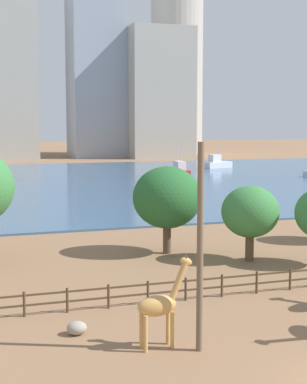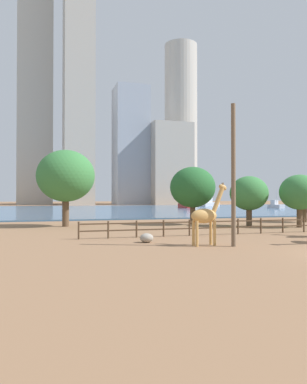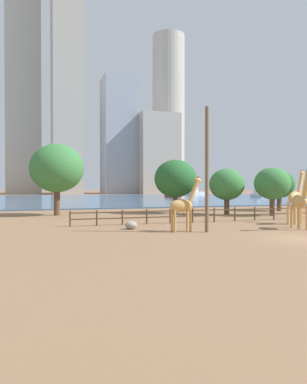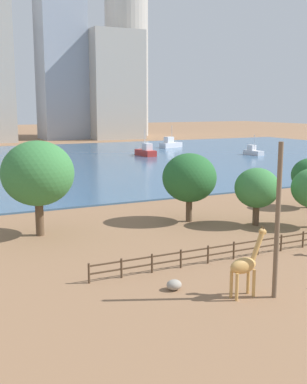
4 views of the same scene
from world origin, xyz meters
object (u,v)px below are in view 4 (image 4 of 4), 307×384
object	(u,v)px
boat_tug	(253,152)
tree_right_small	(38,174)
tree_right_tall	(189,178)
tree_left_large	(257,188)
boulder_by_pole	(174,285)
utility_pole	(277,222)
boat_ferry	(146,151)
boat_sailboat	(170,144)
giraffe_tall	(245,265)

from	to	relation	value
boat_tug	tree_right_small	bearing A→B (deg)	-55.74
tree_right_tall	tree_left_large	bearing A→B (deg)	-40.26
tree_right_small	boat_tug	world-z (taller)	tree_right_small
boulder_by_pole	boat_tug	distance (m)	82.28
utility_pole	boulder_by_pole	world-z (taller)	utility_pole
utility_pole	boulder_by_pole	distance (m)	7.21
boat_ferry	boat_sailboat	distance (m)	21.89
tree_right_small	boat_sailboat	size ratio (longest dim) A/B	1.18
giraffe_tall	boat_tug	world-z (taller)	boat_tug
boat_sailboat	boat_tug	distance (m)	26.15
tree_right_small	giraffe_tall	bearing A→B (deg)	-68.13
boulder_by_pole	boat_ferry	world-z (taller)	boat_ferry
boulder_by_pole	tree_left_large	size ratio (longest dim) A/B	0.17
utility_pole	boat_ferry	world-z (taller)	utility_pole
tree_left_large	boat_ferry	bearing A→B (deg)	74.05
boulder_by_pole	boat_sailboat	xyz separation A→B (m)	(46.48, 87.19, 0.86)
giraffe_tall	tree_left_large	bearing A→B (deg)	46.54
boat_ferry	boat_tug	world-z (taller)	boat_ferry
giraffe_tall	boulder_by_pole	xyz separation A→B (m)	(-3.17, 2.71, -1.60)
tree_right_small	boat_sailboat	bearing A→B (deg)	54.47
boat_tug	giraffe_tall	bearing A→B (deg)	-42.15
boat_sailboat	tree_right_small	bearing A→B (deg)	-144.32
tree_right_tall	boulder_by_pole	bearing A→B (deg)	-123.24
tree_right_tall	boat_sailboat	world-z (taller)	tree_right_tall
giraffe_tall	tree_right_small	size ratio (longest dim) A/B	0.50
boat_sailboat	tree_left_large	bearing A→B (deg)	-131.50
tree_right_tall	tree_right_small	distance (m)	14.11
tree_left_large	boat_ferry	world-z (taller)	boat_ferry
utility_pole	tree_right_tall	world-z (taller)	utility_pole
boulder_by_pole	boat_tug	bearing A→B (deg)	49.03
giraffe_tall	boulder_by_pole	bearing A→B (deg)	136.20
utility_pole	boat_tug	size ratio (longest dim) A/B	1.76
boulder_by_pole	tree_left_large	bearing A→B (deg)	36.48
giraffe_tall	tree_left_large	world-z (taller)	tree_left_large
giraffe_tall	boat_ferry	distance (m)	79.07
boat_ferry	tree_left_large	bearing A→B (deg)	162.17
tree_right_small	boat_tug	xyz separation A→B (m)	(58.29, 46.11, -4.39)
giraffe_tall	tree_right_tall	xyz separation A→B (m)	(6.50, 17.46, 2.31)
boat_sailboat	boat_ferry	bearing A→B (deg)	-151.23
boulder_by_pole	tree_right_tall	world-z (taller)	tree_right_tall
boat_ferry	boat_tug	bearing A→B (deg)	-113.71
giraffe_tall	boat_tug	size ratio (longest dim) A/B	0.80
tree_left_large	giraffe_tall	bearing A→B (deg)	-130.12
tree_left_large	boat_tug	distance (m)	64.88
tree_left_large	boat_ferry	size ratio (longest dim) A/B	0.84
utility_pole	tree_left_large	xyz separation A→B (m)	(9.80, 14.25, -1.00)
giraffe_tall	tree_right_small	distance (m)	20.46
boat_tug	boat_sailboat	bearing A→B (deg)	-167.51
utility_pole	tree_right_small	size ratio (longest dim) A/B	1.11
tree_right_small	boat_sailboat	world-z (taller)	tree_right_small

